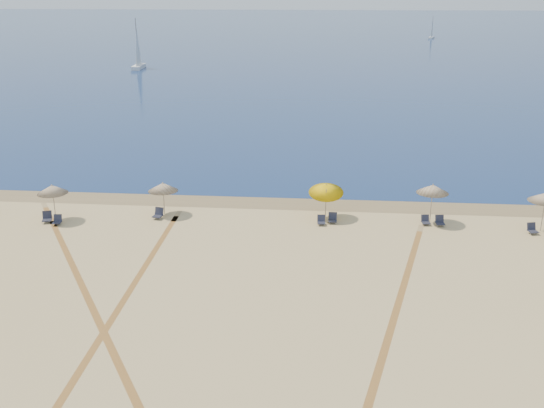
{
  "coord_description": "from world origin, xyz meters",
  "views": [
    {
      "loc": [
        3.2,
        -16.8,
        14.44
      ],
      "look_at": [
        0.0,
        20.0,
        1.3
      ],
      "focal_mm": 40.23,
      "sensor_mm": 36.0,
      "label": 1
    }
  ],
  "objects_px": {
    "chair_7": "(426,220)",
    "chair_9": "(532,229)",
    "chair_6": "(333,218)",
    "umbrella_3": "(326,189)",
    "chair_3": "(57,220)",
    "chair_8": "(440,221)",
    "chair_2": "(47,217)",
    "umbrella_1": "(52,189)",
    "sailboat_0": "(432,32)",
    "sailboat_1": "(138,54)",
    "umbrella_2": "(163,187)",
    "umbrella_4": "(433,189)",
    "chair_5": "(321,221)",
    "chair_4": "(158,214)"
  },
  "relations": [
    {
      "from": "chair_3",
      "to": "sailboat_1",
      "type": "xyz_separation_m",
      "value": [
        -18.28,
        79.29,
        2.5
      ]
    },
    {
      "from": "chair_6",
      "to": "chair_2",
      "type": "bearing_deg",
      "value": -174.15
    },
    {
      "from": "umbrella_2",
      "to": "chair_4",
      "type": "height_order",
      "value": "umbrella_2"
    },
    {
      "from": "chair_5",
      "to": "sailboat_0",
      "type": "relative_size",
      "value": 0.09
    },
    {
      "from": "chair_8",
      "to": "chair_9",
      "type": "xyz_separation_m",
      "value": [
        5.5,
        -0.88,
        0.0
      ]
    },
    {
      "from": "chair_3",
      "to": "sailboat_0",
      "type": "distance_m",
      "value": 165.32
    },
    {
      "from": "umbrella_3",
      "to": "chair_3",
      "type": "height_order",
      "value": "umbrella_3"
    },
    {
      "from": "chair_4",
      "to": "chair_9",
      "type": "bearing_deg",
      "value": 9.75
    },
    {
      "from": "umbrella_3",
      "to": "sailboat_1",
      "type": "xyz_separation_m",
      "value": [
        -35.55,
        76.6,
        0.75
      ]
    },
    {
      "from": "chair_3",
      "to": "chair_6",
      "type": "xyz_separation_m",
      "value": [
        17.73,
        1.83,
        0.02
      ]
    },
    {
      "from": "umbrella_2",
      "to": "chair_8",
      "type": "bearing_deg",
      "value": -1.53
    },
    {
      "from": "umbrella_1",
      "to": "chair_8",
      "type": "xyz_separation_m",
      "value": [
        25.04,
        1.23,
        -1.84
      ]
    },
    {
      "from": "sailboat_0",
      "to": "sailboat_1",
      "type": "relative_size",
      "value": 0.72
    },
    {
      "from": "umbrella_3",
      "to": "chair_3",
      "type": "xyz_separation_m",
      "value": [
        -17.26,
        -2.69,
        -1.75
      ]
    },
    {
      "from": "chair_9",
      "to": "chair_5",
      "type": "bearing_deg",
      "value": 166.13
    },
    {
      "from": "umbrella_3",
      "to": "chair_5",
      "type": "bearing_deg",
      "value": -101.83
    },
    {
      "from": "chair_7",
      "to": "chair_8",
      "type": "height_order",
      "value": "chair_8"
    },
    {
      "from": "chair_3",
      "to": "chair_7",
      "type": "xyz_separation_m",
      "value": [
        23.72,
        2.04,
        -0.01
      ]
    },
    {
      "from": "chair_3",
      "to": "chair_8",
      "type": "xyz_separation_m",
      "value": [
        24.61,
        1.96,
        0.01
      ]
    },
    {
      "from": "chair_2",
      "to": "chair_6",
      "type": "height_order",
      "value": "chair_2"
    },
    {
      "from": "umbrella_1",
      "to": "umbrella_2",
      "type": "bearing_deg",
      "value": 14.05
    },
    {
      "from": "chair_3",
      "to": "chair_6",
      "type": "distance_m",
      "value": 17.83
    },
    {
      "from": "chair_9",
      "to": "umbrella_4",
      "type": "bearing_deg",
      "value": 154.9
    },
    {
      "from": "chair_8",
      "to": "chair_5",
      "type": "bearing_deg",
      "value": -179.84
    },
    {
      "from": "chair_3",
      "to": "chair_9",
      "type": "distance_m",
      "value": 30.13
    },
    {
      "from": "umbrella_4",
      "to": "sailboat_1",
      "type": "xyz_separation_m",
      "value": [
        -42.35,
        76.83,
        0.49
      ]
    },
    {
      "from": "chair_8",
      "to": "chair_6",
      "type": "bearing_deg",
      "value": 177.35
    },
    {
      "from": "umbrella_4",
      "to": "chair_2",
      "type": "bearing_deg",
      "value": -175.17
    },
    {
      "from": "umbrella_3",
      "to": "chair_5",
      "type": "distance_m",
      "value": 2.17
    },
    {
      "from": "chair_6",
      "to": "sailboat_0",
      "type": "height_order",
      "value": "sailboat_0"
    },
    {
      "from": "chair_2",
      "to": "chair_3",
      "type": "height_order",
      "value": "chair_2"
    },
    {
      "from": "chair_6",
      "to": "sailboat_0",
      "type": "distance_m",
      "value": 159.21
    },
    {
      "from": "chair_2",
      "to": "sailboat_1",
      "type": "height_order",
      "value": "sailboat_1"
    },
    {
      "from": "umbrella_1",
      "to": "chair_7",
      "type": "relative_size",
      "value": 3.74
    },
    {
      "from": "chair_6",
      "to": "chair_7",
      "type": "xyz_separation_m",
      "value": [
        5.98,
        0.21,
        -0.02
      ]
    },
    {
      "from": "chair_4",
      "to": "umbrella_3",
      "type": "bearing_deg",
      "value": 16.5
    },
    {
      "from": "chair_6",
      "to": "chair_9",
      "type": "distance_m",
      "value": 12.4
    },
    {
      "from": "umbrella_2",
      "to": "chair_8",
      "type": "xyz_separation_m",
      "value": [
        18.19,
        -0.49,
        -1.64
      ]
    },
    {
      "from": "chair_7",
      "to": "chair_9",
      "type": "height_order",
      "value": "chair_9"
    },
    {
      "from": "sailboat_0",
      "to": "chair_8",
      "type": "bearing_deg",
      "value": -79.61
    },
    {
      "from": "chair_5",
      "to": "chair_7",
      "type": "height_order",
      "value": "chair_7"
    },
    {
      "from": "chair_4",
      "to": "chair_8",
      "type": "relative_size",
      "value": 1.18
    },
    {
      "from": "chair_7",
      "to": "chair_9",
      "type": "relative_size",
      "value": 0.9
    },
    {
      "from": "chair_4",
      "to": "chair_9",
      "type": "relative_size",
      "value": 1.07
    },
    {
      "from": "umbrella_1",
      "to": "chair_6",
      "type": "relative_size",
      "value": 3.73
    },
    {
      "from": "chair_5",
      "to": "chair_4",
      "type": "bearing_deg",
      "value": 175.23
    },
    {
      "from": "chair_7",
      "to": "sailboat_0",
      "type": "height_order",
      "value": "sailboat_0"
    },
    {
      "from": "umbrella_1",
      "to": "chair_2",
      "type": "xyz_separation_m",
      "value": [
        -0.41,
        -0.38,
        -1.82
      ]
    },
    {
      "from": "umbrella_1",
      "to": "umbrella_2",
      "type": "relative_size",
      "value": 1.09
    },
    {
      "from": "chair_2",
      "to": "chair_5",
      "type": "height_order",
      "value": "chair_2"
    }
  ]
}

